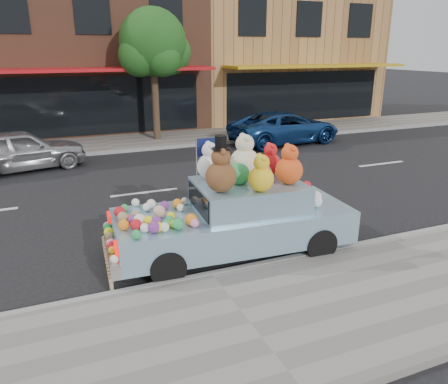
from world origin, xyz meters
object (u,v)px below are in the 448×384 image
car_blue (285,127)px  street_tree (153,48)px  art_car (235,212)px  car_silver (20,150)px

car_blue → street_tree: bearing=58.7°
street_tree → art_car: 11.20m
car_silver → street_tree: bearing=-73.4°
street_tree → car_silver: 6.57m
street_tree → car_blue: 6.06m
art_car → car_silver: bearing=119.7°
street_tree → art_car: street_tree is taller
car_silver → art_car: bearing=-166.8°
car_silver → art_car: size_ratio=0.84×
street_tree → car_blue: size_ratio=1.13×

